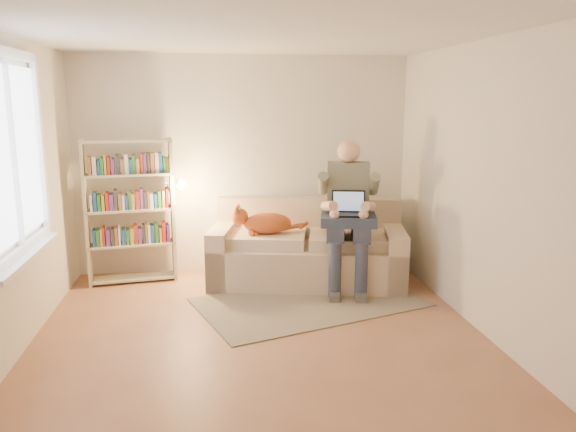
{
  "coord_description": "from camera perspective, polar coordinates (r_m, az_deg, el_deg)",
  "views": [
    {
      "loc": [
        -0.4,
        -4.54,
        2.08
      ],
      "look_at": [
        0.37,
        1.0,
        0.91
      ],
      "focal_mm": 35.0,
      "sensor_mm": 36.0,
      "label": 1
    }
  ],
  "objects": [
    {
      "name": "floor",
      "position": [
        5.01,
        -2.67,
        -12.77
      ],
      "size": [
        4.5,
        4.5,
        0.0
      ],
      "primitive_type": "plane",
      "color": "#8D5B40",
      "rests_on": "ground"
    },
    {
      "name": "ceiling",
      "position": [
        4.59,
        -2.99,
        18.27
      ],
      "size": [
        4.0,
        4.5,
        0.02
      ],
      "primitive_type": "cube",
      "color": "white",
      "rests_on": "wall_back"
    },
    {
      "name": "wall_left",
      "position": [
        4.88,
        -26.93,
        1.29
      ],
      "size": [
        0.02,
        4.5,
        2.6
      ],
      "primitive_type": "cube",
      "color": "silver",
      "rests_on": "floor"
    },
    {
      "name": "wall_right",
      "position": [
        5.2,
        19.74,
        2.44
      ],
      "size": [
        0.02,
        4.5,
        2.6
      ],
      "primitive_type": "cube",
      "color": "silver",
      "rests_on": "floor"
    },
    {
      "name": "wall_back",
      "position": [
        6.85,
        -4.51,
        5.18
      ],
      "size": [
        4.0,
        0.02,
        2.6
      ],
      "primitive_type": "cube",
      "color": "silver",
      "rests_on": "floor"
    },
    {
      "name": "wall_front",
      "position": [
        2.45,
        1.92,
        -6.72
      ],
      "size": [
        4.0,
        0.02,
        2.6
      ],
      "primitive_type": "cube",
      "color": "silver",
      "rests_on": "floor"
    },
    {
      "name": "window",
      "position": [
        5.04,
        -25.72,
        2.56
      ],
      "size": [
        0.12,
        1.52,
        1.69
      ],
      "color": "white",
      "rests_on": "wall_left"
    },
    {
      "name": "sofa",
      "position": [
        6.52,
        1.99,
        -3.75
      ],
      "size": [
        2.34,
        1.41,
        0.93
      ],
      "rotation": [
        0.0,
        0.0,
        -0.21
      ],
      "color": "#CBB08F",
      "rests_on": "floor"
    },
    {
      "name": "person",
      "position": [
        6.23,
        6.12,
        0.93
      ],
      "size": [
        0.6,
        0.81,
        1.64
      ],
      "rotation": [
        0.0,
        0.0,
        -0.21
      ],
      "color": "gray",
      "rests_on": "sofa"
    },
    {
      "name": "cat",
      "position": [
        6.33,
        -2.86,
        -0.66
      ],
      "size": [
        0.83,
        0.39,
        0.3
      ],
      "rotation": [
        0.0,
        0.0,
        -0.21
      ],
      "color": "orange",
      "rests_on": "sofa"
    },
    {
      "name": "blanket",
      "position": [
        6.08,
        6.83,
        -0.38
      ],
      "size": [
        0.68,
        0.59,
        0.1
      ],
      "primitive_type": "cube",
      "rotation": [
        0.0,
        0.0,
        -0.21
      ],
      "color": "#293348",
      "rests_on": "person"
    },
    {
      "name": "laptop",
      "position": [
        6.07,
        6.85,
        0.74
      ],
      "size": [
        0.41,
        0.37,
        0.31
      ],
      "rotation": [
        0.0,
        0.0,
        -0.21
      ],
      "color": "black",
      "rests_on": "blanket"
    },
    {
      "name": "bookshelf",
      "position": [
        6.61,
        -15.75,
        1.17
      ],
      "size": [
        1.12,
        0.38,
        1.66
      ],
      "rotation": [
        0.0,
        0.0,
        0.14
      ],
      "color": "beige",
      "rests_on": "floor"
    },
    {
      "name": "rug",
      "position": [
        5.93,
        2.23,
        -8.73
      ],
      "size": [
        2.55,
        1.97,
        0.01
      ],
      "primitive_type": "cube",
      "rotation": [
        0.0,
        0.0,
        0.32
      ],
      "color": "gray",
      "rests_on": "floor"
    }
  ]
}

